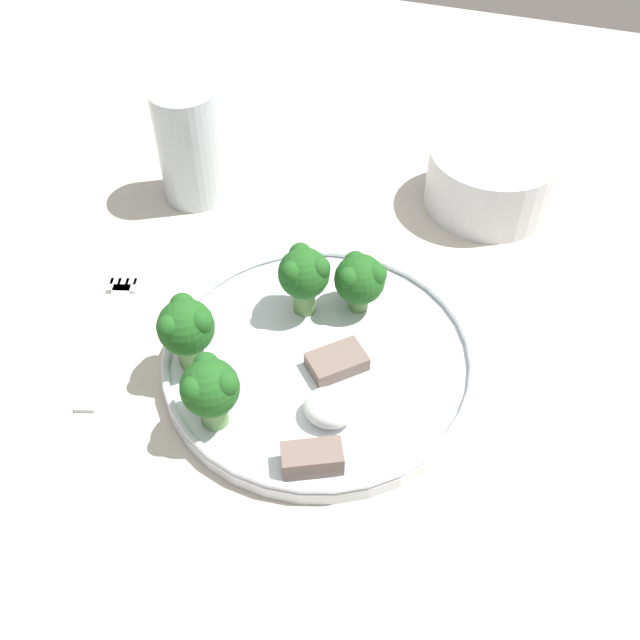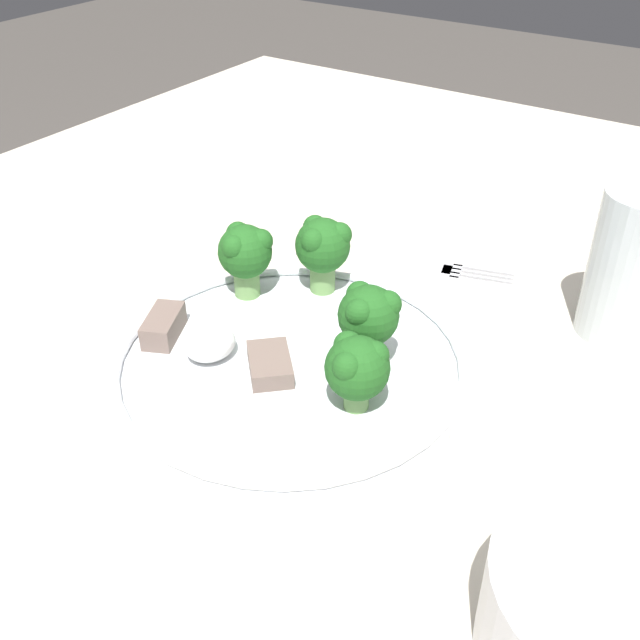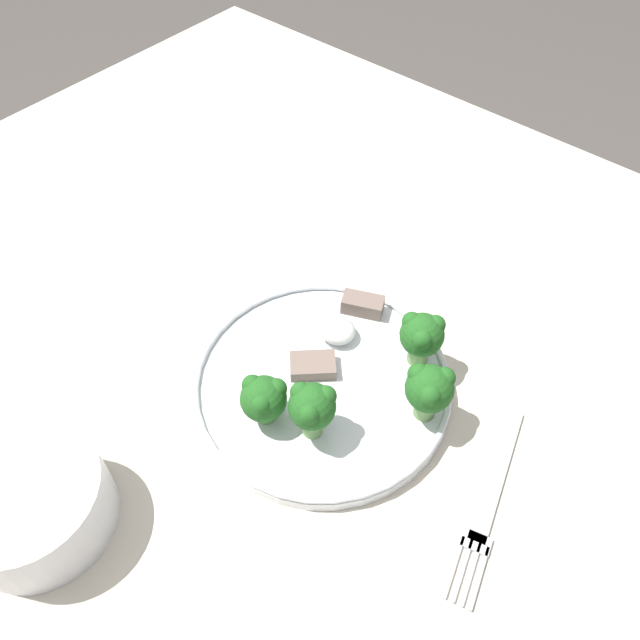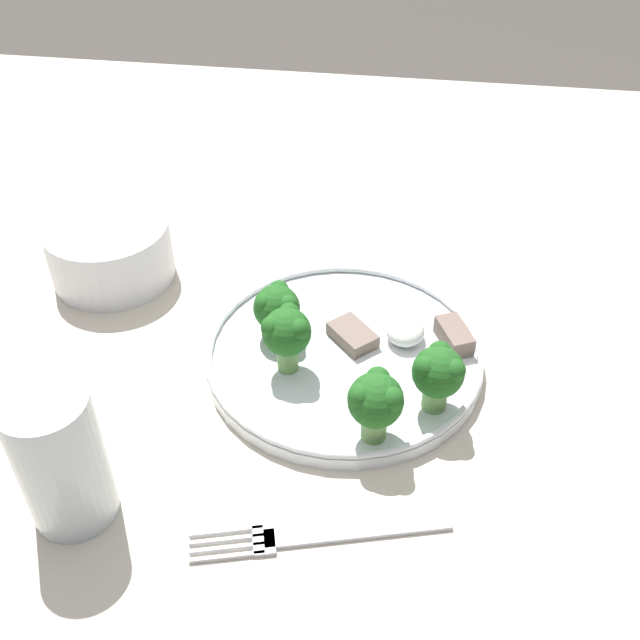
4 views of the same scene
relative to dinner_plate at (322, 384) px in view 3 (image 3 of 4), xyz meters
The scene contains 12 objects.
ground_plane 0.73m from the dinner_plate, 95.32° to the left, with size 8.00×8.00×0.00m, color #4C4742.
table 0.11m from the dinner_plate, 95.32° to the left, with size 1.28×1.17×0.72m.
dinner_plate is the anchor object (origin of this frame).
fork 0.18m from the dinner_plate, behind, with size 0.07×0.18×0.00m.
cream_bowl 0.26m from the dinner_plate, 69.26° to the left, with size 0.12×0.12×0.06m.
broccoli_floret_near_rim_left 0.07m from the dinner_plate, 76.90° to the left, with size 0.04×0.04×0.05m.
broccoli_floret_center_left 0.10m from the dinner_plate, 123.87° to the right, with size 0.04×0.04×0.06m.
broccoli_floret_back_left 0.11m from the dinner_plate, 159.72° to the right, with size 0.04×0.04×0.06m.
broccoli_floret_front_left 0.07m from the dinner_plate, 120.58° to the left, with size 0.04×0.04×0.06m.
meat_slice_front_slice 0.02m from the dinner_plate, 18.41° to the right, with size 0.05×0.05×0.01m.
meat_slice_middle_slice 0.10m from the dinner_plate, 75.12° to the right, with size 0.05×0.04×0.02m.
sauce_dollop 0.06m from the dinner_plate, 64.70° to the right, with size 0.04×0.03×0.02m.
Camera 3 is at (-0.20, 0.18, 1.22)m, focal length 35.00 mm.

